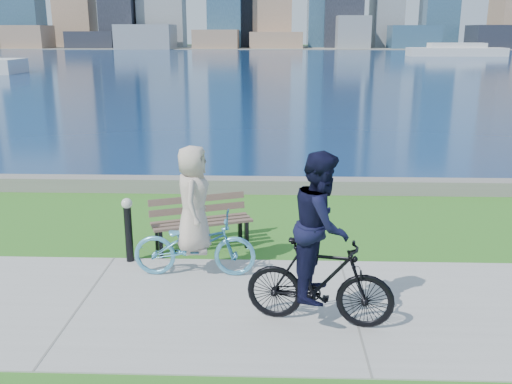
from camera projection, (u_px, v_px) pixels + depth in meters
ground at (353, 309)px, 8.30m from camera, size 320.00×320.00×0.00m
concrete_path at (353, 308)px, 8.30m from camera, size 80.00×3.50×0.02m
seawall at (321, 186)px, 14.22m from camera, size 90.00×0.50×0.35m
bay_water at (285, 60)px, 77.51m from camera, size 320.00×131.00×0.01m
far_shore at (282, 47)px, 133.25m from camera, size 320.00×30.00×0.12m
ferry_far at (456, 51)px, 89.19m from camera, size 14.86×4.25×2.02m
park_bench at (200, 218)px, 10.52m from camera, size 1.93×1.24×0.94m
bollard_lamp at (128, 226)px, 9.82m from camera, size 0.19×0.19×1.16m
cyclist_woman at (194, 228)px, 9.22m from camera, size 0.71×2.00×2.17m
cyclist_man at (320, 254)px, 7.61m from camera, size 0.97×2.09×2.42m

